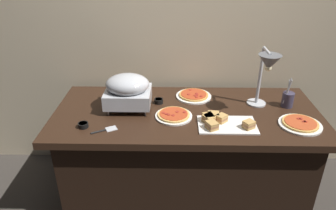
# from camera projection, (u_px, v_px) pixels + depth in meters

# --- Properties ---
(ground_plane) EXTENTS (8.00, 8.00, 0.00)m
(ground_plane) POSITION_uv_depth(u_px,v_px,m) (184.00, 192.00, 2.61)
(ground_plane) COLOR #38332D
(back_wall) EXTENTS (4.40, 0.04, 2.40)m
(back_wall) POSITION_uv_depth(u_px,v_px,m) (186.00, 32.00, 2.50)
(back_wall) COLOR #C6B593
(back_wall) RESTS_ON ground_plane
(buffet_table) EXTENTS (1.90, 0.84, 0.76)m
(buffet_table) POSITION_uv_depth(u_px,v_px,m) (185.00, 154.00, 2.44)
(buffet_table) COLOR black
(buffet_table) RESTS_ON ground_plane
(chafing_dish) EXTENTS (0.32, 0.27, 0.26)m
(chafing_dish) POSITION_uv_depth(u_px,v_px,m) (128.00, 90.00, 2.24)
(chafing_dish) COLOR #B7BABF
(chafing_dish) RESTS_ON buffet_table
(heat_lamp) EXTENTS (0.15, 0.30, 0.44)m
(heat_lamp) POSITION_uv_depth(u_px,v_px,m) (267.00, 67.00, 2.10)
(heat_lamp) COLOR #B7BABF
(heat_lamp) RESTS_ON buffet_table
(pizza_plate_front) EXTENTS (0.28, 0.28, 0.03)m
(pizza_plate_front) POSITION_uv_depth(u_px,v_px,m) (300.00, 124.00, 2.09)
(pizza_plate_front) COLOR white
(pizza_plate_front) RESTS_ON buffet_table
(pizza_plate_center) EXTENTS (0.27, 0.27, 0.03)m
(pizza_plate_center) POSITION_uv_depth(u_px,v_px,m) (194.00, 95.00, 2.47)
(pizza_plate_center) COLOR white
(pizza_plate_center) RESTS_ON buffet_table
(pizza_plate_raised_stand) EXTENTS (0.26, 0.26, 0.03)m
(pizza_plate_raised_stand) POSITION_uv_depth(u_px,v_px,m) (174.00, 115.00, 2.19)
(pizza_plate_raised_stand) COLOR white
(pizza_plate_raised_stand) RESTS_ON buffet_table
(sandwich_platter) EXTENTS (0.38, 0.23, 0.06)m
(sandwich_platter) POSITION_uv_depth(u_px,v_px,m) (221.00, 122.00, 2.09)
(sandwich_platter) COLOR white
(sandwich_platter) RESTS_ON buffet_table
(sauce_cup_near) EXTENTS (0.07, 0.07, 0.03)m
(sauce_cup_near) POSITION_uv_depth(u_px,v_px,m) (83.00, 125.00, 2.06)
(sauce_cup_near) COLOR black
(sauce_cup_near) RESTS_ON buffet_table
(sauce_cup_far) EXTENTS (0.07, 0.07, 0.03)m
(sauce_cup_far) POSITION_uv_depth(u_px,v_px,m) (159.00, 101.00, 2.37)
(sauce_cup_far) COLOR black
(sauce_cup_far) RESTS_ON buffet_table
(utensil_holder) EXTENTS (0.08, 0.08, 0.22)m
(utensil_holder) POSITION_uv_depth(u_px,v_px,m) (288.00, 99.00, 2.31)
(utensil_holder) COLOR #383347
(utensil_holder) RESTS_ON buffet_table
(serving_spatula) EXTENTS (0.17, 0.11, 0.01)m
(serving_spatula) POSITION_uv_depth(u_px,v_px,m) (105.00, 130.00, 2.03)
(serving_spatula) COLOR #B7BABF
(serving_spatula) RESTS_ON buffet_table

